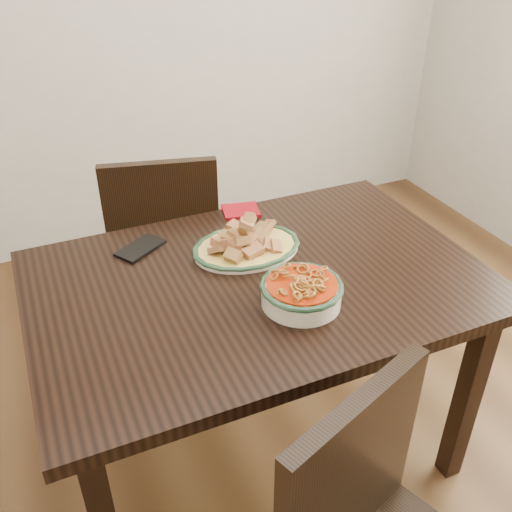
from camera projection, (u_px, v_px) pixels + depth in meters
name	position (u px, v px, depth m)	size (l,w,h in m)	color
floor	(299.00, 453.00, 2.04)	(3.50, 3.50, 0.00)	#3D2713
dining_table	(259.00, 301.00, 1.70)	(1.30, 0.87, 0.75)	black
chair_far	(165.00, 242.00, 2.30)	(0.51, 0.51, 0.89)	black
fish_plate	(246.00, 238.00, 1.75)	(0.33, 0.26, 0.11)	beige
noodle_bowl	(302.00, 290.00, 1.52)	(0.23, 0.23, 0.08)	beige
smartphone	(140.00, 248.00, 1.77)	(0.15, 0.08, 0.01)	black
napkin	(241.00, 211.00, 1.98)	(0.12, 0.10, 0.01)	#9B0B14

